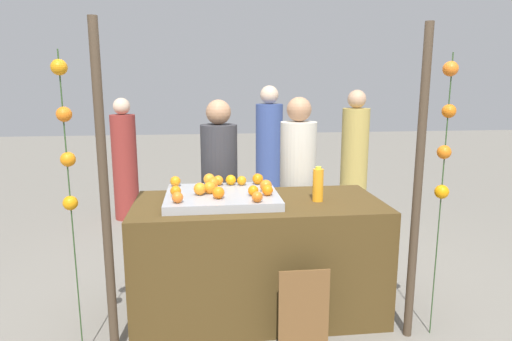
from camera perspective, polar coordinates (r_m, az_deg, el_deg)
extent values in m
plane|color=gray|center=(3.58, 0.30, -17.44)|extent=(24.00, 24.00, 0.00)
cube|color=#4C3819|center=(3.39, 0.31, -11.03)|extent=(1.81, 0.85, 0.86)
cube|color=#9EA0A5|center=(3.27, -4.39, -3.41)|extent=(0.81, 0.67, 0.06)
sphere|color=orange|center=(3.16, -0.36, -2.60)|extent=(0.08, 0.08, 0.08)
sphere|color=orange|center=(3.51, -6.03, -1.12)|extent=(0.09, 0.09, 0.09)
sphere|color=orange|center=(3.09, -4.85, -2.86)|extent=(0.09, 0.09, 0.09)
sphere|color=orange|center=(3.24, -5.98, -2.21)|extent=(0.09, 0.09, 0.09)
sphere|color=orange|center=(3.17, 1.49, -2.55)|extent=(0.08, 0.08, 0.08)
sphere|color=orange|center=(3.02, -10.05, -3.42)|extent=(0.08, 0.08, 0.08)
sphere|color=orange|center=(3.49, -4.87, -1.28)|extent=(0.08, 0.08, 0.08)
sphere|color=orange|center=(2.99, 0.16, -3.41)|extent=(0.07, 0.07, 0.07)
sphere|color=orange|center=(3.50, -10.32, -1.37)|extent=(0.08, 0.08, 0.08)
sphere|color=orange|center=(3.20, -10.28, -2.61)|extent=(0.08, 0.08, 0.08)
sphere|color=orange|center=(3.39, -5.56, -1.65)|extent=(0.08, 0.08, 0.08)
sphere|color=orange|center=(3.52, 0.23, -1.08)|extent=(0.09, 0.09, 0.09)
sphere|color=orange|center=(3.28, 1.28, -1.97)|extent=(0.09, 0.09, 0.09)
sphere|color=orange|center=(3.49, -1.85, -1.30)|extent=(0.07, 0.07, 0.07)
sphere|color=orange|center=(3.50, -3.25, -1.22)|extent=(0.08, 0.08, 0.08)
sphere|color=orange|center=(3.20, -7.23, -2.38)|extent=(0.09, 0.09, 0.09)
cylinder|color=orange|center=(3.26, 7.97, -1.88)|extent=(0.08, 0.08, 0.24)
cylinder|color=yellow|center=(3.24, 8.03, 0.34)|extent=(0.04, 0.04, 0.02)
cube|color=brown|center=(2.97, 6.16, -17.78)|extent=(0.33, 0.01, 0.58)
cube|color=black|center=(2.98, 6.10, -17.65)|extent=(0.30, 0.02, 0.56)
cylinder|color=#333338|center=(3.94, -4.66, -4.06)|extent=(0.32, 0.32, 1.37)
sphere|color=#A87A59|center=(3.81, -4.85, 7.48)|extent=(0.21, 0.21, 0.21)
cylinder|color=beige|center=(4.02, 5.34, -3.61)|extent=(0.32, 0.32, 1.38)
sphere|color=#A87A59|center=(3.90, 5.56, 7.82)|extent=(0.22, 0.22, 0.22)
cylinder|color=#384C8C|center=(5.64, 1.68, 1.12)|extent=(0.34, 0.34, 1.46)
sphere|color=beige|center=(5.55, 1.73, 9.70)|extent=(0.23, 0.23, 0.23)
cylinder|color=tan|center=(5.59, 12.47, 0.54)|extent=(0.33, 0.33, 1.41)
sphere|color=tan|center=(5.50, 12.83, 8.94)|extent=(0.22, 0.22, 0.22)
cylinder|color=maroon|center=(5.84, -16.46, 0.37)|extent=(0.31, 0.31, 1.33)
sphere|color=beige|center=(5.75, -16.89, 7.90)|extent=(0.21, 0.21, 0.21)
cylinder|color=#473828|center=(2.80, -18.86, -3.36)|extent=(0.06, 0.06, 2.08)
cylinder|color=#473828|center=(3.06, 20.05, -2.22)|extent=(0.06, 0.06, 2.08)
cylinder|color=#2D4C23|center=(2.87, -22.62, -5.15)|extent=(0.01, 0.01, 1.90)
sphere|color=orange|center=(2.76, -23.98, 12.03)|extent=(0.09, 0.09, 0.09)
sphere|color=orange|center=(2.77, -23.44, 6.64)|extent=(0.09, 0.09, 0.09)
sphere|color=orange|center=(2.81, -23.00, 1.34)|extent=(0.09, 0.09, 0.09)
sphere|color=orange|center=(2.86, -22.75, -3.87)|extent=(0.09, 0.09, 0.09)
cylinder|color=#2D4C23|center=(3.17, 22.64, -3.68)|extent=(0.01, 0.01, 1.90)
sphere|color=orange|center=(3.07, 23.72, 11.88)|extent=(0.09, 0.09, 0.09)
sphere|color=orange|center=(3.09, 23.54, 7.01)|extent=(0.09, 0.09, 0.09)
sphere|color=orange|center=(3.10, 23.01, 2.19)|extent=(0.09, 0.09, 0.09)
sphere|color=orange|center=(3.14, 22.75, -2.53)|extent=(0.09, 0.09, 0.09)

